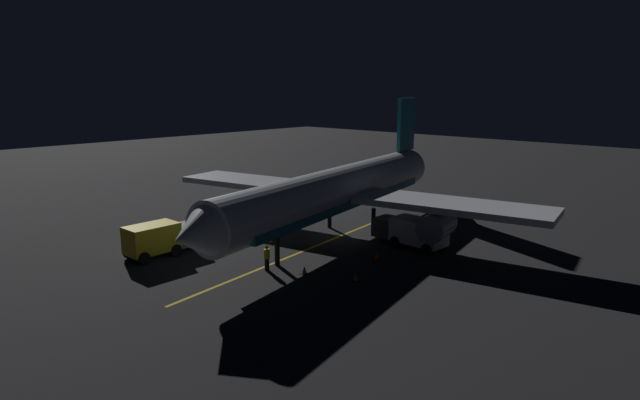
{
  "coord_description": "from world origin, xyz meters",
  "views": [
    {
      "loc": [
        -27.83,
        32.34,
        12.19
      ],
      "look_at": [
        0.0,
        2.0,
        3.5
      ],
      "focal_mm": 30.12,
      "sensor_mm": 36.0,
      "label": 1
    }
  ],
  "objects_px": {
    "airliner": "(340,191)",
    "baggage_truck": "(159,239)",
    "ground_crew_worker": "(267,258)",
    "traffic_cone_far": "(355,277)",
    "catering_truck": "(412,232)",
    "traffic_cone_under_wing": "(304,270)",
    "traffic_cone_near_left": "(271,240)",
    "traffic_cone_near_right": "(377,256)"
  },
  "relations": [
    {
      "from": "traffic_cone_under_wing",
      "to": "catering_truck",
      "type": "bearing_deg",
      "value": -100.45
    },
    {
      "from": "baggage_truck",
      "to": "traffic_cone_far",
      "type": "height_order",
      "value": "baggage_truck"
    },
    {
      "from": "traffic_cone_under_wing",
      "to": "traffic_cone_far",
      "type": "bearing_deg",
      "value": -157.8
    },
    {
      "from": "baggage_truck",
      "to": "ground_crew_worker",
      "type": "bearing_deg",
      "value": -159.35
    },
    {
      "from": "ground_crew_worker",
      "to": "baggage_truck",
      "type": "bearing_deg",
      "value": 20.65
    },
    {
      "from": "airliner",
      "to": "traffic_cone_under_wing",
      "type": "xyz_separation_m",
      "value": [
        -4.26,
        8.66,
        -3.61
      ]
    },
    {
      "from": "baggage_truck",
      "to": "catering_truck",
      "type": "relative_size",
      "value": 0.91
    },
    {
      "from": "airliner",
      "to": "traffic_cone_near_left",
      "type": "xyz_separation_m",
      "value": [
        2.84,
        5.21,
        -3.61
      ]
    },
    {
      "from": "airliner",
      "to": "catering_truck",
      "type": "relative_size",
      "value": 5.95
    },
    {
      "from": "airliner",
      "to": "traffic_cone_near_right",
      "type": "relative_size",
      "value": 65.6
    },
    {
      "from": "baggage_truck",
      "to": "traffic_cone_near_left",
      "type": "height_order",
      "value": "baggage_truck"
    },
    {
      "from": "airliner",
      "to": "ground_crew_worker",
      "type": "relative_size",
      "value": 20.73
    },
    {
      "from": "ground_crew_worker",
      "to": "traffic_cone_far",
      "type": "height_order",
      "value": "ground_crew_worker"
    },
    {
      "from": "baggage_truck",
      "to": "catering_truck",
      "type": "bearing_deg",
      "value": -131.02
    },
    {
      "from": "airliner",
      "to": "traffic_cone_under_wing",
      "type": "relative_size",
      "value": 65.6
    },
    {
      "from": "traffic_cone_under_wing",
      "to": "ground_crew_worker",
      "type": "bearing_deg",
      "value": 26.98
    },
    {
      "from": "baggage_truck",
      "to": "traffic_cone_near_right",
      "type": "height_order",
      "value": "baggage_truck"
    },
    {
      "from": "catering_truck",
      "to": "traffic_cone_far",
      "type": "height_order",
      "value": "catering_truck"
    },
    {
      "from": "ground_crew_worker",
      "to": "traffic_cone_near_right",
      "type": "relative_size",
      "value": 3.16
    },
    {
      "from": "airliner",
      "to": "traffic_cone_far",
      "type": "distance_m",
      "value": 11.11
    },
    {
      "from": "ground_crew_worker",
      "to": "traffic_cone_under_wing",
      "type": "height_order",
      "value": "ground_crew_worker"
    },
    {
      "from": "catering_truck",
      "to": "traffic_cone_near_right",
      "type": "distance_m",
      "value": 4.34
    },
    {
      "from": "airliner",
      "to": "baggage_truck",
      "type": "height_order",
      "value": "airliner"
    },
    {
      "from": "traffic_cone_near_right",
      "to": "traffic_cone_under_wing",
      "type": "bearing_deg",
      "value": 73.99
    },
    {
      "from": "traffic_cone_near_right",
      "to": "traffic_cone_near_left",
      "type": "bearing_deg",
      "value": 15.08
    },
    {
      "from": "catering_truck",
      "to": "traffic_cone_far",
      "type": "xyz_separation_m",
      "value": [
        -1.43,
        8.69,
        -0.95
      ]
    },
    {
      "from": "baggage_truck",
      "to": "ground_crew_worker",
      "type": "height_order",
      "value": "baggage_truck"
    },
    {
      "from": "ground_crew_worker",
      "to": "traffic_cone_near_left",
      "type": "height_order",
      "value": "ground_crew_worker"
    },
    {
      "from": "ground_crew_worker",
      "to": "traffic_cone_under_wing",
      "type": "xyz_separation_m",
      "value": [
        -2.36,
        -1.2,
        -0.64
      ]
    },
    {
      "from": "traffic_cone_under_wing",
      "to": "traffic_cone_far",
      "type": "distance_m",
      "value": 3.54
    },
    {
      "from": "catering_truck",
      "to": "traffic_cone_far",
      "type": "distance_m",
      "value": 8.86
    },
    {
      "from": "baggage_truck",
      "to": "ground_crew_worker",
      "type": "relative_size",
      "value": 3.17
    },
    {
      "from": "airliner",
      "to": "traffic_cone_far",
      "type": "bearing_deg",
      "value": 135.83
    },
    {
      "from": "airliner",
      "to": "traffic_cone_under_wing",
      "type": "height_order",
      "value": "airliner"
    },
    {
      "from": "catering_truck",
      "to": "traffic_cone_under_wing",
      "type": "distance_m",
      "value": 10.24
    },
    {
      "from": "traffic_cone_near_left",
      "to": "traffic_cone_under_wing",
      "type": "xyz_separation_m",
      "value": [
        -7.09,
        3.44,
        0.0
      ]
    },
    {
      "from": "catering_truck",
      "to": "traffic_cone_far",
      "type": "bearing_deg",
      "value": 99.32
    },
    {
      "from": "traffic_cone_near_left",
      "to": "traffic_cone_under_wing",
      "type": "relative_size",
      "value": 1.0
    },
    {
      "from": "airliner",
      "to": "baggage_truck",
      "type": "distance_m",
      "value": 14.69
    },
    {
      "from": "traffic_cone_far",
      "to": "traffic_cone_near_left",
      "type": "bearing_deg",
      "value": -11.49
    },
    {
      "from": "catering_truck",
      "to": "traffic_cone_under_wing",
      "type": "height_order",
      "value": "catering_truck"
    },
    {
      "from": "traffic_cone_far",
      "to": "airliner",
      "type": "bearing_deg",
      "value": -44.17
    }
  ]
}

